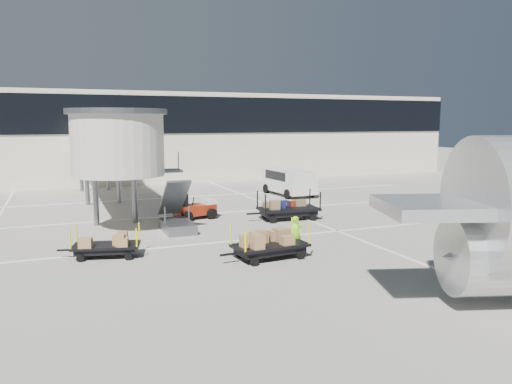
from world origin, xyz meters
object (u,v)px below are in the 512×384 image
baggage_tug (196,209)px  suitcase_cart (288,210)px  ground_worker (296,234)px  box_cart_far (107,246)px  box_cart_near (270,244)px  minivan (287,180)px

baggage_tug → suitcase_cart: 5.18m
baggage_tug → ground_worker: bearing=-88.2°
baggage_tug → box_cart_far: baggage_tug is taller
box_cart_near → ground_worker: ground_worker is taller
box_cart_far → minivan: size_ratio=0.65×
box_cart_near → box_cart_far: bearing=150.6°
box_cart_far → ground_worker: (7.41, -2.24, 0.31)m
ground_worker → minivan: bearing=57.9°
suitcase_cart → box_cart_far: (-10.16, -4.24, -0.10)m
ground_worker → box_cart_near: bearing=-169.4°
suitcase_cart → ground_worker: 7.04m
baggage_tug → box_cart_far: size_ratio=0.75×
suitcase_cart → minivan: size_ratio=0.81×
suitcase_cart → ground_worker: bearing=-107.4°
minivan → box_cart_near: bearing=-121.9°
suitcase_cart → ground_worker: size_ratio=2.69×
box_cart_near → ground_worker: size_ratio=2.40×
suitcase_cart → box_cart_far: 11.01m
minivan → ground_worker: bearing=-118.3°
minivan → baggage_tug: bearing=-148.0°
box_cart_near → minivan: 17.57m
baggage_tug → box_cart_near: (0.51, -9.17, 0.04)m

